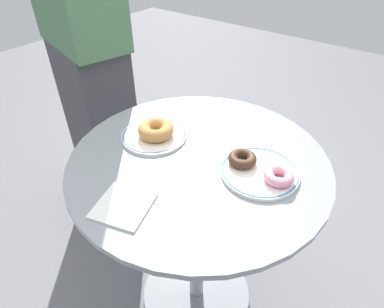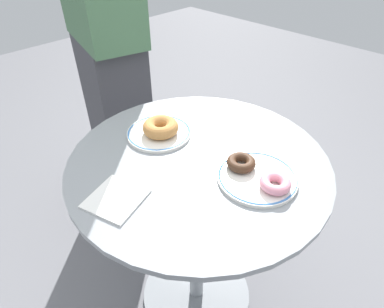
% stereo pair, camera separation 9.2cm
% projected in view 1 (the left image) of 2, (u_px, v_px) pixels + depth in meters
% --- Properties ---
extents(ground_plane, '(7.00, 7.00, 0.02)m').
position_uv_depth(ground_plane, '(196.00, 295.00, 1.39)').
color(ground_plane, slate).
extents(cafe_table, '(0.75, 0.75, 0.75)m').
position_uv_depth(cafe_table, '(198.00, 219.00, 1.09)').
color(cafe_table, gray).
rests_on(cafe_table, ground).
extents(plate_left, '(0.20, 0.20, 0.01)m').
position_uv_depth(plate_left, '(155.00, 135.00, 1.01)').
color(plate_left, white).
rests_on(plate_left, cafe_table).
extents(plate_right, '(0.21, 0.21, 0.01)m').
position_uv_depth(plate_right, '(260.00, 172.00, 0.87)').
color(plate_right, white).
rests_on(plate_right, cafe_table).
extents(donut_old_fashioned, '(0.12, 0.12, 0.04)m').
position_uv_depth(donut_old_fashioned, '(155.00, 130.00, 0.98)').
color(donut_old_fashioned, '#BC7F42').
rests_on(donut_old_fashioned, plate_left).
extents(donut_pink_frosted, '(0.08, 0.08, 0.03)m').
position_uv_depth(donut_pink_frosted, '(279.00, 176.00, 0.83)').
color(donut_pink_frosted, pink).
rests_on(donut_pink_frosted, plate_right).
extents(donut_chocolate, '(0.10, 0.10, 0.03)m').
position_uv_depth(donut_chocolate, '(242.00, 159.00, 0.88)').
color(donut_chocolate, '#422819').
rests_on(donut_chocolate, plate_right).
extents(paper_napkin, '(0.16, 0.16, 0.01)m').
position_uv_depth(paper_napkin, '(123.00, 205.00, 0.77)').
color(paper_napkin, white).
rests_on(paper_napkin, cafe_table).
extents(person_figure, '(0.46, 0.32, 1.67)m').
position_uv_depth(person_figure, '(88.00, 60.00, 1.34)').
color(person_figure, '#3D3D42').
rests_on(person_figure, ground).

